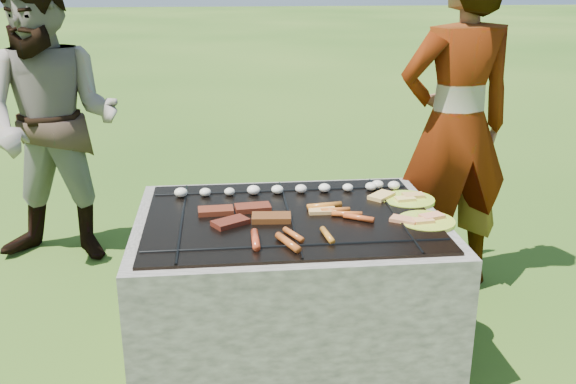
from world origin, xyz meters
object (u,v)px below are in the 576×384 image
at_px(fire_pit, 289,285).
at_px(cook, 456,128).
at_px(plate_near, 427,221).
at_px(bystander, 52,122).
at_px(plate_far, 408,200).

bearing_deg(fire_pit, cook, 29.71).
xyz_separation_m(plate_near, cook, (0.33, 0.63, 0.24)).
height_order(cook, bystander, cook).
bearing_deg(cook, bystander, -23.21).
xyz_separation_m(plate_far, cook, (0.33, 0.36, 0.24)).
height_order(plate_far, bystander, bystander).
xyz_separation_m(plate_far, plate_near, (0.00, -0.27, 0.00)).
bearing_deg(bystander, cook, -3.58).
distance_m(fire_pit, plate_near, 0.66).
xyz_separation_m(plate_near, bystander, (-1.76, 1.17, 0.20)).
relative_size(plate_near, bystander, 0.15).
relative_size(fire_pit, plate_near, 5.40).
height_order(plate_near, bystander, bystander).
relative_size(plate_near, cook, 0.14).
bearing_deg(bystander, plate_near, -22.78).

